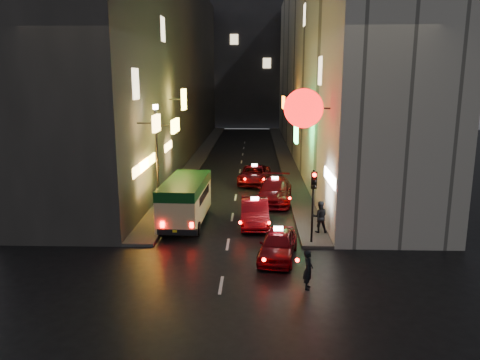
# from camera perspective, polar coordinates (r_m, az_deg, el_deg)

# --- Properties ---
(ground) EXTENTS (120.00, 120.00, 0.00)m
(ground) POSITION_cam_1_polar(r_m,az_deg,el_deg) (14.95, -3.49, -19.17)
(ground) COLOR black
(ground) RESTS_ON ground
(building_left) EXTENTS (7.48, 52.00, 18.00)m
(building_left) POSITION_cam_1_polar(r_m,az_deg,el_deg) (47.60, -9.65, 13.62)
(building_left) COLOR #3B3836
(building_left) RESTS_ON ground
(building_right) EXTENTS (8.31, 52.00, 18.00)m
(building_right) POSITION_cam_1_polar(r_m,az_deg,el_deg) (47.17, 10.34, 13.61)
(building_right) COLOR #B3B0A4
(building_right) RESTS_ON ground
(building_far) EXTENTS (30.00, 10.00, 22.00)m
(building_far) POSITION_cam_1_polar(r_m,az_deg,el_deg) (78.76, 0.96, 14.68)
(building_far) COLOR #333339
(building_far) RESTS_ON ground
(sidewalk_left) EXTENTS (1.50, 52.00, 0.15)m
(sidewalk_left) POSITION_cam_1_polar(r_m,az_deg,el_deg) (47.64, -4.83, 2.97)
(sidewalk_left) COLOR #403E3B
(sidewalk_left) RESTS_ON ground
(sidewalk_right) EXTENTS (1.50, 52.00, 0.15)m
(sidewalk_right) POSITION_cam_1_polar(r_m,az_deg,el_deg) (47.41, 5.44, 2.91)
(sidewalk_right) COLOR #403E3B
(sidewalk_right) RESTS_ON ground
(minibus) EXTENTS (2.24, 5.83, 2.48)m
(minibus) POSITION_cam_1_polar(r_m,az_deg,el_deg) (25.35, -6.68, -2.00)
(minibus) COLOR beige
(minibus) RESTS_ON ground
(taxi_near) EXTENTS (2.67, 4.92, 1.66)m
(taxi_near) POSITION_cam_1_polar(r_m,az_deg,el_deg) (20.80, 4.66, -7.55)
(taxi_near) COLOR #67070E
(taxi_near) RESTS_ON ground
(taxi_second) EXTENTS (2.16, 5.07, 1.77)m
(taxi_second) POSITION_cam_1_polar(r_m,az_deg,el_deg) (25.33, 1.80, -3.72)
(taxi_second) COLOR #67070E
(taxi_second) RESTS_ON ground
(taxi_third) EXTENTS (2.74, 5.65, 1.91)m
(taxi_third) POSITION_cam_1_polar(r_m,az_deg,el_deg) (29.98, 4.27, -1.06)
(taxi_third) COLOR #67070E
(taxi_third) RESTS_ON ground
(taxi_far) EXTENTS (2.50, 4.99, 1.70)m
(taxi_far) POSITION_cam_1_polar(r_m,az_deg,el_deg) (35.29, 1.76, 0.83)
(taxi_far) COLOR #67070E
(taxi_far) RESTS_ON ground
(pedestrian_crossing) EXTENTS (0.45, 0.62, 1.73)m
(pedestrian_crossing) POSITION_cam_1_polar(r_m,az_deg,el_deg) (18.02, 8.31, -10.46)
(pedestrian_crossing) COLOR black
(pedestrian_crossing) RESTS_ON ground
(pedestrian_sidewalk) EXTENTS (0.69, 0.44, 1.83)m
(pedestrian_sidewalk) POSITION_cam_1_polar(r_m,az_deg,el_deg) (23.96, 9.71, -4.18)
(pedestrian_sidewalk) COLOR black
(pedestrian_sidewalk) RESTS_ON sidewalk_right
(traffic_light) EXTENTS (0.26, 0.43, 3.50)m
(traffic_light) POSITION_cam_1_polar(r_m,az_deg,el_deg) (21.94, 8.95, -1.31)
(traffic_light) COLOR black
(traffic_light) RESTS_ON sidewalk_right
(lamp_post) EXTENTS (0.28, 0.28, 6.22)m
(lamp_post) POSITION_cam_1_polar(r_m,az_deg,el_deg) (26.57, -10.07, 3.32)
(lamp_post) COLOR black
(lamp_post) RESTS_ON sidewalk_left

